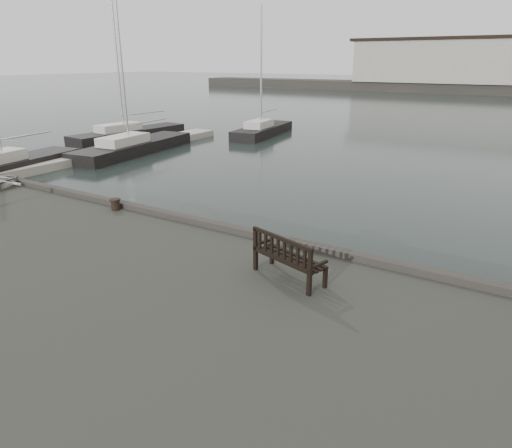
{
  "coord_description": "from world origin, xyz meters",
  "views": [
    {
      "loc": [
        5.44,
        -10.35,
        6.27
      ],
      "look_at": [
        -0.67,
        -0.5,
        2.1
      ],
      "focal_mm": 32.0,
      "sensor_mm": 36.0,
      "label": 1
    }
  ],
  "objects": [
    {
      "name": "ground",
      "position": [
        0.0,
        0.0,
        0.0
      ],
      "size": [
        400.0,
        400.0,
        0.0
      ],
      "primitive_type": "plane",
      "color": "black",
      "rests_on": "ground"
    },
    {
      "name": "pontoon",
      "position": [
        -20.0,
        10.0,
        0.25
      ],
      "size": [
        2.0,
        24.0,
        0.5
      ],
      "primitive_type": "cube",
      "color": "#B5B3A8",
      "rests_on": "ground"
    },
    {
      "name": "breakwater",
      "position": [
        -4.56,
        92.0,
        4.3
      ],
      "size": [
        140.0,
        9.5,
        12.2
      ],
      "color": "#383530",
      "rests_on": "ground"
    },
    {
      "name": "bench",
      "position": [
        1.11,
        -1.98,
        1.89
      ],
      "size": [
        1.92,
        1.12,
        1.04
      ],
      "rotation": [
        0.0,
        0.0,
        -0.29
      ],
      "color": "black",
      "rests_on": "quay"
    },
    {
      "name": "bollard_left",
      "position": [
        -6.18,
        -0.5,
        1.75
      ],
      "size": [
        0.42,
        0.42,
        0.38
      ],
      "primitive_type": "cylinder",
      "rotation": [
        0.0,
        0.0,
        -0.18
      ],
      "color": "black",
      "rests_on": "quay"
    },
    {
      "name": "yacht_a",
      "position": [
        -20.73,
        4.47,
        0.24
      ],
      "size": [
        3.64,
        9.08,
        12.18
      ],
      "rotation": [
        0.0,
        0.0,
        0.15
      ],
      "color": "black",
      "rests_on": "ground"
    },
    {
      "name": "yacht_b",
      "position": [
        -24.01,
        16.91,
        0.25
      ],
      "size": [
        3.16,
        10.77,
        13.95
      ],
      "rotation": [
        0.0,
        0.0,
        -0.08
      ],
      "color": "black",
      "rests_on": "ground"
    },
    {
      "name": "yacht_c",
      "position": [
        -19.13,
        12.73,
        0.24
      ],
      "size": [
        3.9,
        10.97,
        14.28
      ],
      "rotation": [
        0.0,
        0.0,
        0.13
      ],
      "color": "black",
      "rests_on": "ground"
    },
    {
      "name": "yacht_d",
      "position": [
        -15.52,
        24.62,
        0.23
      ],
      "size": [
        3.53,
        9.02,
        11.16
      ],
      "rotation": [
        0.0,
        0.0,
        0.14
      ],
      "color": "black",
      "rests_on": "ground"
    }
  ]
}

